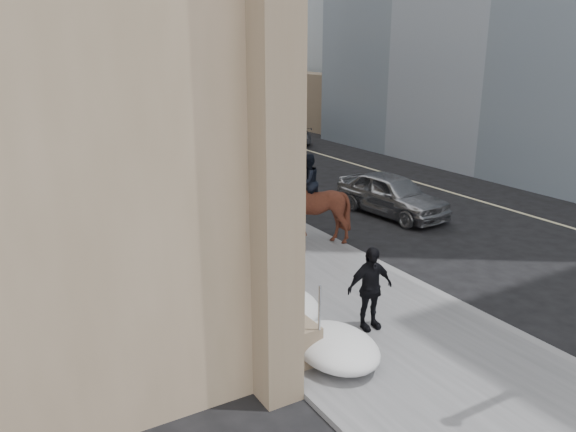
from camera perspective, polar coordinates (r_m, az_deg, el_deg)
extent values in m
plane|color=black|center=(13.49, 4.86, -9.44)|extent=(140.00, 140.00, 0.00)
cube|color=#535356|center=(21.86, -10.34, 0.99)|extent=(5.00, 80.00, 0.12)
cube|color=slate|center=(22.84, -4.17, 1.93)|extent=(0.24, 80.00, 0.12)
cube|color=#BFB78C|center=(27.14, 10.95, 3.98)|extent=(0.15, 70.00, 0.01)
cube|color=#7B664F|center=(30.70, -20.92, 5.52)|extent=(1.10, 44.00, 0.90)
cylinder|color=silver|center=(30.63, -20.27, 7.28)|extent=(0.06, 42.00, 0.06)
cube|color=black|center=(23.31, -19.85, 11.15)|extent=(0.20, 2.20, 4.50)
cube|color=#7B664F|center=(30.28, 18.42, 8.61)|extent=(2.00, 80.00, 4.00)
cylinder|color=#2D2D30|center=(25.89, -7.82, 12.47)|extent=(0.18, 0.18, 8.00)
cylinder|color=#2D2D30|center=(25.33, -11.52, 20.70)|extent=(0.24, 0.24, 0.30)
cylinder|color=#2D2D30|center=(44.97, -18.05, 13.72)|extent=(0.18, 0.18, 8.00)
cube|color=#2D2D30|center=(44.80, -19.57, 18.58)|extent=(1.60, 0.15, 0.12)
cylinder|color=#2D2D30|center=(44.65, -20.47, 18.31)|extent=(0.24, 0.24, 0.30)
cylinder|color=#2D2D30|center=(33.50, -13.01, 11.50)|extent=(0.20, 0.20, 6.00)
cylinder|color=#2D2D30|center=(32.82, -16.80, 16.02)|extent=(4.00, 0.16, 0.16)
imported|color=black|center=(32.49, -19.37, 14.91)|extent=(0.18, 0.22, 1.10)
ellipsoid|color=silver|center=(12.59, -0.57, -9.09)|extent=(1.50, 2.10, 0.68)
ellipsoid|color=silver|center=(15.92, -7.60, -3.42)|extent=(1.60, 2.20, 0.72)
ellipsoid|color=silver|center=(19.47, -12.48, 0.04)|extent=(1.40, 2.00, 0.64)
ellipsoid|color=silver|center=(23.21, -15.25, 2.73)|extent=(1.70, 2.30, 0.76)
ellipsoid|color=silver|center=(26.99, -17.74, 4.37)|extent=(1.50, 2.10, 0.66)
imported|color=#543519|center=(14.49, -7.46, -2.66)|extent=(1.41, 2.57, 2.07)
imported|color=black|center=(14.37, -7.81, 0.52)|extent=(0.68, 0.49, 1.72)
imported|color=#3C1B11|center=(17.15, 2.16, 0.83)|extent=(2.24, 2.39, 2.19)
imported|color=black|center=(17.06, 1.92, 3.50)|extent=(0.98, 0.85, 1.72)
imported|color=black|center=(12.14, 8.32, -7.26)|extent=(1.12, 0.55, 1.85)
imported|color=gray|center=(20.78, 10.48, 2.19)|extent=(2.32, 4.71, 1.54)
imported|color=slate|center=(35.94, 0.46, 8.45)|extent=(2.97, 4.57, 1.23)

